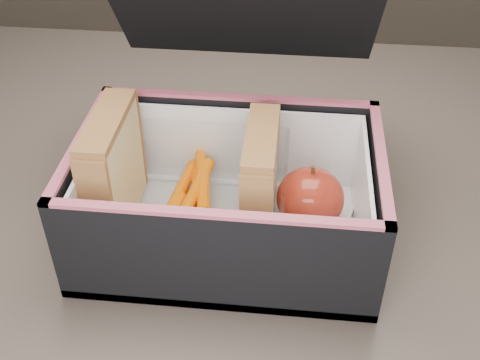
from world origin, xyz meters
name	(u,v)px	position (x,y,z in m)	size (l,w,h in m)	color
kitchen_table	(268,264)	(0.00, 0.00, 0.66)	(1.20, 0.80, 0.75)	brown
lunch_bag	(229,187)	(-0.04, -0.05, 0.81)	(0.28, 0.29, 0.25)	black
plastic_tub	(187,194)	(-0.08, -0.05, 0.80)	(0.18, 0.13, 0.08)	white
sandwich_left	(114,170)	(-0.15, -0.05, 0.82)	(0.03, 0.10, 0.12)	beige
sandwich_right	(260,182)	(-0.01, -0.05, 0.82)	(0.03, 0.10, 0.11)	beige
carrot_sticks	(189,207)	(-0.08, -0.05, 0.78)	(0.05, 0.16, 0.03)	#E24F01
paper_napkin	(310,223)	(0.04, -0.04, 0.77)	(0.07, 0.07, 0.01)	white
red_apple	(310,198)	(0.04, -0.05, 0.80)	(0.08, 0.08, 0.07)	maroon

